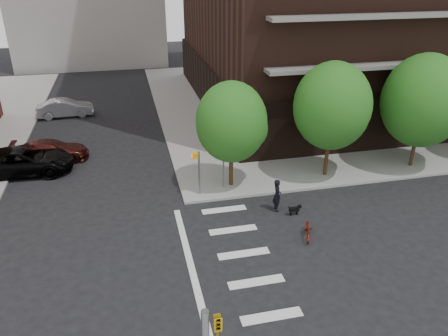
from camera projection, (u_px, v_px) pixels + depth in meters
ground at (185, 293)px, 17.65m from camera, size 120.00×120.00×0.00m
sidewalk_ne at (358, 97)px, 42.44m from camera, size 39.00×33.00×0.15m
crosswalk at (238, 285)px, 18.10m from camera, size 3.85×13.00×0.01m
tree_a at (231, 122)px, 24.19m from camera, size 4.00×4.00×5.90m
tree_b at (332, 106)px, 25.19m from camera, size 4.50×4.50×6.65m
tree_c at (423, 101)px, 26.45m from camera, size 5.00×5.00×6.80m
pedestrian_signal at (204, 165)px, 24.28m from camera, size 2.18×0.67×2.60m
parked_car_black at (23, 161)px, 27.20m from camera, size 3.00×6.14×1.68m
parked_car_maroon at (50, 151)px, 29.00m from camera, size 2.02×4.89×1.41m
parked_car_silver at (65, 108)px, 37.17m from camera, size 1.96×4.72×1.52m
scooter at (308, 229)px, 21.05m from camera, size 1.11×1.74×0.87m
dog_walker at (277, 195)px, 23.12m from camera, size 0.69×0.47×1.82m
dog at (295, 209)px, 22.93m from camera, size 0.64×0.18×0.55m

